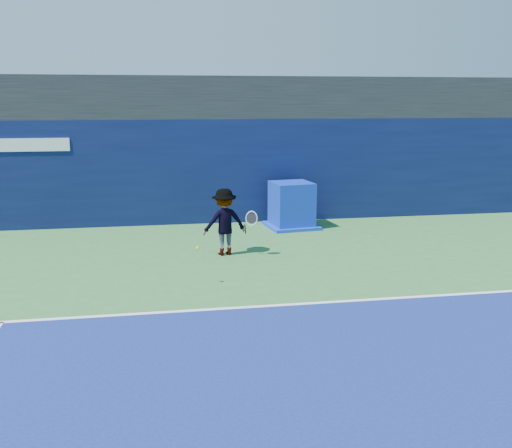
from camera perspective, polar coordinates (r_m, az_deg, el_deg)
The scene contains 7 objects.
ground at distance 7.60m, azimuth 10.08°, elevation -15.73°, with size 80.00×80.00×0.00m, color #316E34.
baseline at distance 10.22m, azimuth 4.38°, elevation -7.98°, with size 24.00×0.10×0.01m, color white.
stadium_band at distance 17.94m, azimuth -2.17°, elevation 12.51°, with size 36.00×3.00×1.20m, color black.
back_wall_assembly at distance 17.07m, azimuth -1.68°, elevation 5.46°, with size 36.00×1.03×3.00m.
equipment_cart at distance 16.11m, azimuth 3.58°, elevation 1.73°, with size 1.50×1.50×1.28m.
tennis_player at distance 13.21m, azimuth -3.17°, elevation 0.21°, with size 1.28×0.75×1.55m.
tennis_ball at distance 11.03m, azimuth -5.85°, elevation -2.39°, with size 0.07×0.07×0.07m.
Camera 1 is at (-2.38, -6.28, 3.56)m, focal length 40.00 mm.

